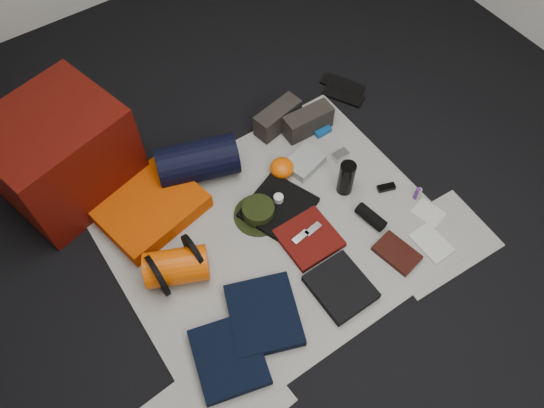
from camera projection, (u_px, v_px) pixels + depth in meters
floor at (277, 235)px, 2.76m from camera, size 4.50×4.50×0.02m
newspaper_mat at (277, 234)px, 2.75m from camera, size 1.60×1.30×0.01m
newspaper_sheet_front_left at (217, 406)px, 2.30m from camera, size 0.61×0.44×0.00m
newspaper_sheet_front_right at (436, 242)px, 2.73m from camera, size 0.60×0.43×0.00m
red_cabinet at (61, 155)px, 2.70m from camera, size 0.75×0.67×0.53m
sleeping_pad at (150, 207)px, 2.78m from camera, size 0.59×0.51×0.09m
stuff_sack at (177, 267)px, 2.55m from camera, size 0.35×0.29×0.18m
sack_strap_left at (157, 276)px, 2.50m from camera, size 0.02×0.22×0.22m
sack_strap_right at (194, 254)px, 2.56m from camera, size 0.03×0.22×0.22m
navy_duffel at (198, 161)px, 2.86m from camera, size 0.48×0.35×0.23m
boonie_brim at (259, 215)px, 2.81m from camera, size 0.33×0.33×0.01m
boonie_crown at (258, 211)px, 2.77m from camera, size 0.17×0.17×0.07m
hiking_boot_left at (278, 118)px, 3.08m from camera, size 0.31×0.16×0.15m
hiking_boot_right at (308, 122)px, 3.06m from camera, size 0.30×0.12×0.15m
flip_flop_left at (343, 96)px, 3.27m from camera, size 0.20×0.27×0.01m
flip_flop_right at (343, 85)px, 3.32m from camera, size 0.22×0.28×0.01m
trousers_navy_a at (229, 357)px, 2.38m from camera, size 0.38×0.41×0.05m
trousers_navy_b at (264, 315)px, 2.48m from camera, size 0.42×0.45×0.06m
trousers_charcoal at (341, 287)px, 2.56m from camera, size 0.26×0.29×0.05m
black_tshirt at (279, 208)px, 2.81m from camera, size 0.43×0.41×0.03m
red_shirt at (309, 238)px, 2.71m from camera, size 0.28×0.28×0.04m
orange_stuff_sack at (282, 168)px, 2.92m from camera, size 0.17×0.17×0.09m
first_aid_pouch at (304, 162)px, 2.96m from camera, size 0.24×0.20×0.05m
water_bottle at (346, 178)px, 2.81m from camera, size 0.09×0.09×0.22m
speaker at (371, 217)px, 2.76m from camera, size 0.09×0.18×0.07m
compact_camera at (340, 155)px, 3.00m from camera, size 0.09×0.05×0.04m
cyan_case at (322, 130)px, 3.10m from camera, size 0.10×0.07×0.03m
toiletry_purple at (417, 194)px, 2.83m from camera, size 0.03×0.03×0.08m
toiletry_clear at (418, 194)px, 2.83m from camera, size 0.03×0.03×0.08m
paperback_book at (397, 253)px, 2.67m from camera, size 0.18×0.24×0.03m
map_booklet at (431, 243)px, 2.71m from camera, size 0.14×0.21×0.01m
map_printout at (428, 213)px, 2.81m from camera, size 0.16×0.18×0.01m
sunglasses at (386, 188)px, 2.89m from camera, size 0.11×0.07×0.02m
tape_roll at (278, 198)px, 2.80m from camera, size 0.05×0.05×0.04m
energy_bar_a at (300, 237)px, 2.69m from camera, size 0.10×0.05×0.01m
energy_bar_b at (313, 229)px, 2.71m from camera, size 0.10×0.05×0.01m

